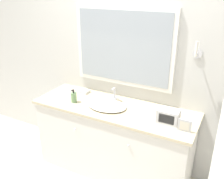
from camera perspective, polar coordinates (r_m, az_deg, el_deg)
wall_back at (r=2.83m, az=3.50°, el=6.66°), size 8.00×0.18×2.55m
vanity_counter at (r=2.93m, az=0.36°, el=-11.35°), size 1.79×0.61×0.85m
sink_basin at (r=2.71m, az=-1.11°, el=-3.51°), size 0.44×0.37×0.16m
soap_bottle at (r=2.83m, az=-8.72°, el=-1.74°), size 0.06×0.06×0.15m
appliance_box at (r=2.45m, az=12.73°, el=-5.95°), size 0.21×0.14×0.13m
picture_frame at (r=2.35m, az=16.25°, el=-7.94°), size 0.12×0.01×0.12m
hand_towel_near_sink at (r=3.08m, az=-6.72°, el=-0.35°), size 0.16×0.10×0.03m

